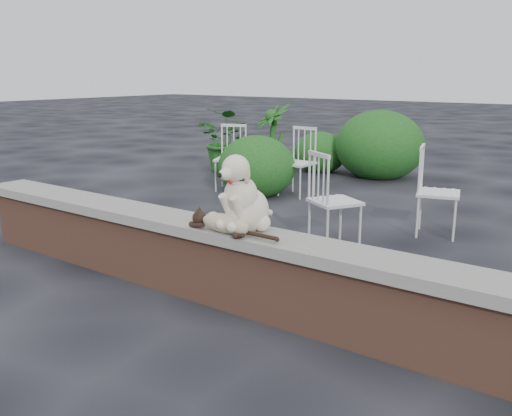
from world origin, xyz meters
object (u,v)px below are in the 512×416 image
Objects in this scene: chair_c at (335,200)px; chair_e at (439,191)px; dog at (248,191)px; chair_a at (231,158)px; potted_plant_a at (228,140)px; potted_plant_b at (272,144)px; cat at (226,222)px; chair_b at (297,162)px.

chair_c and chair_e have the same top height.
dog is 0.60× the size of chair_a.
potted_plant_a is at bearing 136.57° from dog.
chair_e is 3.29m from potted_plant_b.
potted_plant_a reaches higher than chair_a.
potted_plant_b is (-2.33, 2.31, 0.14)m from chair_c.
dog is 0.27m from cat.
dog is 4.71m from potted_plant_b.
chair_a is 1.00× the size of chair_c.
potted_plant_a reaches higher than chair_c.
chair_b is 0.77× the size of potted_plant_b.
chair_a is 0.80m from potted_plant_b.
dog reaches higher than chair_b.
potted_plant_a is (-3.75, 4.41, -0.32)m from dog.
chair_b is at bearing 123.09° from dog.
potted_plant_a is at bearing 51.61° from chair_e.
chair_c is 3.29m from potted_plant_b.
chair_c is (2.53, -1.55, 0.00)m from chair_a.
chair_b is at bearing -17.85° from chair_c.
chair_a is at bearing -0.45° from chair_c.
chair_b is at bearing -34.42° from potted_plant_b.
potted_plant_a is (-3.56, 2.75, 0.07)m from chair_c.
chair_a is 0.86× the size of potted_plant_a.
chair_e is at bearing 84.69° from cat.
chair_e is at bearing -93.69° from chair_c.
potted_plant_b reaches higher than chair_a.
dog is at bearing -57.68° from potted_plant_b.
potted_plant_a is (-2.00, 0.96, 0.07)m from chair_b.
cat is 4.79m from potted_plant_b.
chair_c is at bearing -55.79° from chair_a.
chair_a is at bearing 134.36° from cat.
dog is 0.60× the size of chair_e.
dog is 4.23m from chair_a.
potted_plant_b is at bearing 147.03° from chair_b.
dog is at bearing -49.67° from potted_plant_a.
chair_b is at bearing -25.68° from potted_plant_a.
cat is 4.28m from chair_a.
potted_plant_b is at bearing 50.64° from chair_a.
chair_c is (-0.11, 1.81, -0.19)m from cat.
potted_plant_a reaches higher than chair_e.
dog is at bearing 153.75° from chair_e.
potted_plant_b is at bearing 128.56° from dog.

